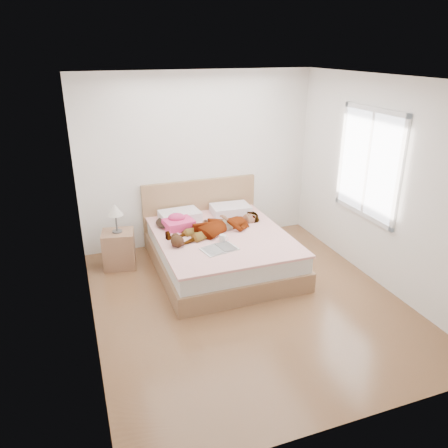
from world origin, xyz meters
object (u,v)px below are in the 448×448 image
Objects in this scene: magazine at (219,249)px; nightstand at (119,246)px; woman at (218,224)px; bed at (220,247)px; coffee_mug at (223,238)px; plush_toy at (177,240)px; phone at (176,214)px; towel at (178,223)px.

nightstand is (-1.15, 0.97, -0.21)m from magazine.
woman is 0.71× the size of bed.
woman is 0.62m from magazine.
coffee_mug is at bearing -25.57° from woman.
plush_toy is at bearing -44.93° from nightstand.
magazine is 0.26m from coffee_mug.
coffee_mug is (0.44, -0.77, -0.12)m from phone.
coffee_mug is 1.50m from nightstand.
nightstand is at bearing 139.96° from magazine.
woman is 3.04× the size of magazine.
nightstand is at bearing -122.45° from woman.
towel is at bearing 147.39° from bed.
phone is 0.04× the size of bed.
magazine is at bearing -109.36° from bed.
bed is 0.68m from towel.
nightstand is (-0.84, -0.02, -0.37)m from phone.
phone is 0.89m from coffee_mug.
magazine is 1.52m from nightstand.
plush_toy is at bearing -82.42° from woman.
plush_toy reaches higher than magazine.
plush_toy reaches higher than coffee_mug.
bed is 8.01× the size of plush_toy.
nightstand is at bearing 149.66° from coffee_mug.
woman reaches higher than coffee_mug.
nightstand is at bearing 172.21° from towel.
woman is 16.51× the size of phone.
towel is 0.58m from plush_toy.
magazine is 1.88× the size of plush_toy.
nightstand is (-0.84, 0.11, -0.29)m from towel.
bed reaches higher than phone.
phone is 0.10× the size of nightstand.
plush_toy is at bearing -160.14° from bed.
woman reaches higher than magazine.
woman reaches higher than phone.
coffee_mug is 0.49× the size of plush_toy.
magazine is 0.53× the size of nightstand.
bed reaches higher than towel.
woman is at bearing -28.06° from towel.
phone reaches higher than magazine.
coffee_mug is 0.14× the size of nightstand.
nightstand is (-0.68, 0.68, -0.28)m from plush_toy.
plush_toy is (-0.16, -0.70, -0.09)m from phone.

